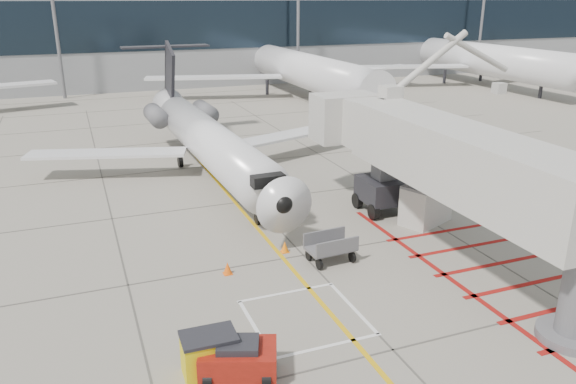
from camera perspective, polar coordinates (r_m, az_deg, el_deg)
name	(u,v)px	position (r m, az deg, el deg)	size (l,w,h in m)	color
ground_plane	(341,295)	(23.27, 5.42, -10.41)	(260.00, 260.00, 0.00)	gray
regional_jet	(218,126)	(35.22, -7.10, 6.71)	(23.75, 29.95, 7.85)	silver
jet_bridge	(459,174)	(25.87, 17.02, 1.77)	(9.67, 20.41, 8.16)	beige
pushback_tug	(238,359)	(18.48, -5.07, -16.50)	(2.40, 1.50, 1.40)	maroon
spill_bin	(209,354)	(18.72, -7.99, -16.00)	(1.69, 1.12, 1.46)	#D8C30C
baggage_cart	(331,247)	(25.72, 4.36, -5.64)	(2.15, 1.36, 1.36)	#57565B
ground_power_unit	(426,203)	(30.71, 13.85, -1.12)	(2.74, 1.60, 2.17)	beige
cone_nose	(228,268)	(24.83, -6.16, -7.69)	(0.40, 0.40, 0.56)	#F85B0D
cone_side	(285,247)	(26.69, -0.33, -5.58)	(0.39, 0.39, 0.55)	orange
terminal_building	(198,28)	(90.19, -9.13, 16.16)	(180.00, 28.00, 14.00)	gray
terminal_glass_band	(221,25)	(76.49, -6.80, 16.50)	(180.00, 0.10, 6.00)	black
bg_aircraft_c	(295,46)	(69.18, 0.76, 14.62)	(35.51, 39.45, 11.84)	silver
bg_aircraft_d	(477,38)	(82.71, 18.63, 14.64)	(37.36, 41.51, 12.45)	silver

